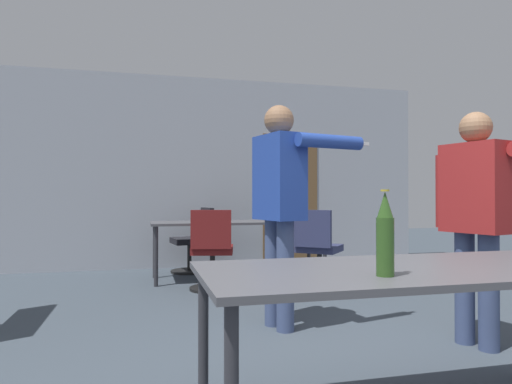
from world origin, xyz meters
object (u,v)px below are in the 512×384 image
object	(u,v)px
person_center_tall	(477,205)
person_near_casual	(281,193)
office_chair_far_right	(212,253)
office_chair_far_left	(317,251)
office_chair_mid_tucked	(195,242)
drink_cup	(208,218)
beer_bottle	(385,235)

from	to	relation	value
person_center_tall	person_near_casual	xyz separation A→B (m)	(-1.22, 0.77, 0.09)
office_chair_far_right	office_chair_far_left	size ratio (longest dim) A/B	1.01
person_center_tall	office_chair_mid_tucked	xyz separation A→B (m)	(-1.59, 3.69, -0.58)
person_near_casual	drink_cup	world-z (taller)	person_near_casual
office_chair_far_left	beer_bottle	xyz separation A→B (m)	(-1.04, -3.33, 0.48)
person_center_tall	drink_cup	bearing A→B (deg)	-167.79
person_center_tall	office_chair_far_right	xyz separation A→B (m)	(-1.55, 2.33, -0.57)
person_center_tall	person_near_casual	distance (m)	1.45
beer_bottle	office_chair_far_right	bearing A→B (deg)	93.11
person_center_tall	office_chair_far_right	size ratio (longest dim) A/B	1.82
office_chair_mid_tucked	beer_bottle	distance (m)	4.82
person_near_casual	office_chair_far_right	size ratio (longest dim) A/B	1.97
person_center_tall	office_chair_far_left	world-z (taller)	person_center_tall
office_chair_far_right	beer_bottle	size ratio (longest dim) A/B	2.62
office_chair_far_right	drink_cup	size ratio (longest dim) A/B	8.26
beer_bottle	drink_cup	size ratio (longest dim) A/B	3.15
office_chair_far_right	person_center_tall	bearing A→B (deg)	-44.35
office_chair_far_left	office_chair_mid_tucked	bearing A→B (deg)	170.97
office_chair_far_right	office_chair_mid_tucked	xyz separation A→B (m)	(-0.04, 1.35, -0.01)
person_center_tall	office_chair_mid_tucked	world-z (taller)	person_center_tall
office_chair_mid_tucked	drink_cup	world-z (taller)	office_chair_mid_tucked
office_chair_mid_tucked	beer_bottle	bearing A→B (deg)	172.95
office_chair_far_right	office_chair_mid_tucked	size ratio (longest dim) A/B	1.01
person_near_casual	office_chair_far_left	bearing A→B (deg)	134.49
person_near_casual	drink_cup	size ratio (longest dim) A/B	16.25
person_near_casual	beer_bottle	distance (m)	1.89
person_center_tall	office_chair_far_right	distance (m)	2.86
office_chair_far_left	beer_bottle	bearing A→B (deg)	-67.34
office_chair_far_left	beer_bottle	size ratio (longest dim) A/B	2.60
person_near_casual	beer_bottle	xyz separation A→B (m)	(-0.14, -1.87, -0.18)
person_near_casual	office_chair_far_left	size ratio (longest dim) A/B	1.98
person_center_tall	office_chair_mid_tucked	size ratio (longest dim) A/B	1.84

